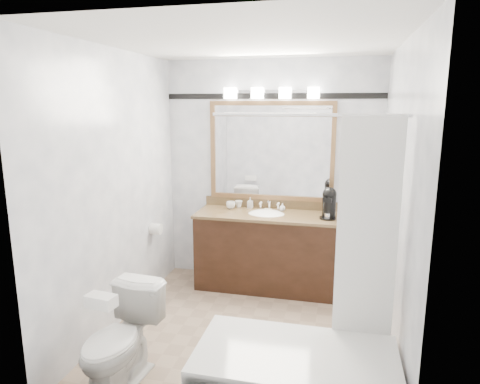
{
  "coord_description": "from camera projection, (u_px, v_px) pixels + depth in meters",
  "views": [
    {
      "loc": [
        0.75,
        -3.42,
        2.03
      ],
      "look_at": [
        -0.14,
        0.35,
        1.22
      ],
      "focal_mm": 32.0,
      "sensor_mm": 36.0,
      "label": 1
    }
  ],
  "objects": [
    {
      "name": "tp_roll",
      "position": [
        156.0,
        229.0,
        4.59
      ],
      "size": [
        0.11,
        0.12,
        0.12
      ],
      "primitive_type": "cylinder",
      "rotation": [
        0.0,
        1.57,
        0.0
      ],
      "color": "white",
      "rests_on": "room"
    },
    {
      "name": "soap_bar",
      "position": [
        268.0,
        210.0,
        4.75
      ],
      "size": [
        0.08,
        0.06,
        0.02
      ],
      "primitive_type": "cube",
      "rotation": [
        0.0,
        0.0,
        -0.18
      ],
      "color": "beige",
      "rests_on": "vanity"
    },
    {
      "name": "vanity",
      "position": [
        266.0,
        249.0,
        4.72
      ],
      "size": [
        1.53,
        0.58,
        0.97
      ],
      "color": "black",
      "rests_on": "ground"
    },
    {
      "name": "soap_bottle_b",
      "position": [
        282.0,
        207.0,
        4.75
      ],
      "size": [
        0.08,
        0.08,
        0.09
      ],
      "primitive_type": "imported",
      "rotation": [
        0.0,
        0.0,
        0.24
      ],
      "color": "white",
      "rests_on": "vanity"
    },
    {
      "name": "soap_bottle_a",
      "position": [
        250.0,
        203.0,
        4.88
      ],
      "size": [
        0.06,
        0.06,
        0.12
      ],
      "primitive_type": "imported",
      "rotation": [
        0.0,
        0.0,
        -0.15
      ],
      "color": "white",
      "rests_on": "vanity"
    },
    {
      "name": "cup_right",
      "position": [
        239.0,
        204.0,
        4.92
      ],
      "size": [
        0.09,
        0.09,
        0.08
      ],
      "primitive_type": "imported",
      "rotation": [
        0.0,
        0.0,
        -0.12
      ],
      "color": "white",
      "rests_on": "vanity"
    },
    {
      "name": "cup_left",
      "position": [
        231.0,
        205.0,
        4.85
      ],
      "size": [
        0.12,
        0.12,
        0.08
      ],
      "primitive_type": "imported",
      "rotation": [
        0.0,
        0.0,
        0.18
      ],
      "color": "white",
      "rests_on": "vanity"
    },
    {
      "name": "toilet",
      "position": [
        120.0,
        340.0,
        3.06
      ],
      "size": [
        0.47,
        0.74,
        0.72
      ],
      "primitive_type": "imported",
      "rotation": [
        0.0,
        0.0,
        -0.09
      ],
      "color": "white",
      "rests_on": "ground"
    },
    {
      "name": "room",
      "position": [
        246.0,
        197.0,
        3.59
      ],
      "size": [
        2.42,
        2.62,
        2.52
      ],
      "color": "gray",
      "rests_on": "ground"
    },
    {
      "name": "mirror",
      "position": [
        271.0,
        151.0,
        4.76
      ],
      "size": [
        1.4,
        0.04,
        1.1
      ],
      "color": "olive",
      "rests_on": "room"
    },
    {
      "name": "coffee_maker",
      "position": [
        329.0,
        202.0,
        4.44
      ],
      "size": [
        0.17,
        0.21,
        0.32
      ],
      "rotation": [
        0.0,
        0.0,
        -0.18
      ],
      "color": "black",
      "rests_on": "vanity"
    },
    {
      "name": "tissue_box",
      "position": [
        101.0,
        301.0,
        2.78
      ],
      "size": [
        0.21,
        0.13,
        0.08
      ],
      "primitive_type": "cube",
      "rotation": [
        0.0,
        0.0,
        -0.13
      ],
      "color": "white",
      "rests_on": "toilet"
    },
    {
      "name": "bathtub",
      "position": [
        299.0,
        374.0,
        2.81
      ],
      "size": [
        1.3,
        0.75,
        1.96
      ],
      "color": "white",
      "rests_on": "ground"
    },
    {
      "name": "vanity_light_bar",
      "position": [
        271.0,
        93.0,
        4.58
      ],
      "size": [
        1.02,
        0.14,
        0.12
      ],
      "color": "silver",
      "rests_on": "room"
    },
    {
      "name": "accent_stripe",
      "position": [
        272.0,
        96.0,
        4.65
      ],
      "size": [
        2.4,
        0.01,
        0.06
      ],
      "primitive_type": "cube",
      "color": "black",
      "rests_on": "room"
    }
  ]
}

